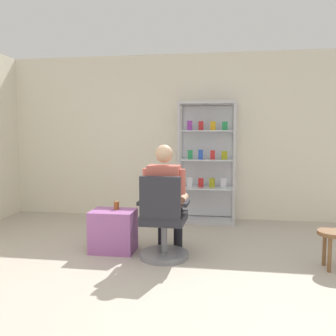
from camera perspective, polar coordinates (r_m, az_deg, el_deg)
name	(u,v)px	position (r m, az deg, el deg)	size (l,w,h in m)	color
ground_plane	(147,295)	(3.33, -3.44, -19.61)	(7.20, 7.20, 0.00)	#B2A899
back_wall	(184,137)	(5.98, 2.51, 4.96)	(6.00, 0.10, 2.70)	silver
display_cabinet_main	(207,162)	(5.73, 6.22, 1.02)	(0.90, 0.45, 1.90)	#B7B7BC
office_chair	(163,225)	(4.04, -0.81, -9.08)	(0.57, 0.56, 0.96)	slate
seated_shopkeeper	(166,194)	(4.13, -0.37, -4.23)	(0.50, 0.57, 1.29)	black
storage_crate	(113,231)	(4.40, -8.73, -9.89)	(0.52, 0.39, 0.50)	#9E599E
tea_glass	(116,206)	(4.37, -8.23, -5.95)	(0.06, 0.06, 0.10)	brown
wooden_stool	(333,239)	(4.15, 24.87, -10.20)	(0.32, 0.32, 0.40)	brown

